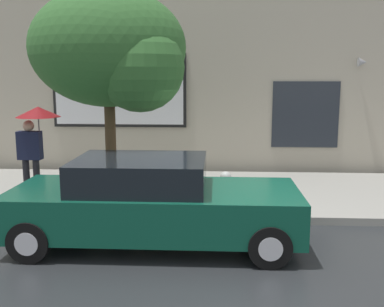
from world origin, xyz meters
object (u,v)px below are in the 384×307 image
(fire_hydrant, at_px, (225,189))
(pedestrian_with_umbrella, at_px, (35,128))
(street_tree, at_px, (114,52))
(parked_car, at_px, (152,202))

(fire_hydrant, bearing_deg, pedestrian_with_umbrella, 174.66)
(fire_hydrant, height_order, street_tree, street_tree)
(parked_car, height_order, fire_hydrant, parked_car)
(street_tree, bearing_deg, parked_car, -60.92)
(parked_car, bearing_deg, fire_hydrant, 55.11)
(pedestrian_with_umbrella, bearing_deg, parked_car, -37.75)
(pedestrian_with_umbrella, height_order, street_tree, street_tree)
(street_tree, bearing_deg, fire_hydrant, 2.20)
(parked_car, bearing_deg, street_tree, 119.08)
(pedestrian_with_umbrella, bearing_deg, fire_hydrant, -5.34)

